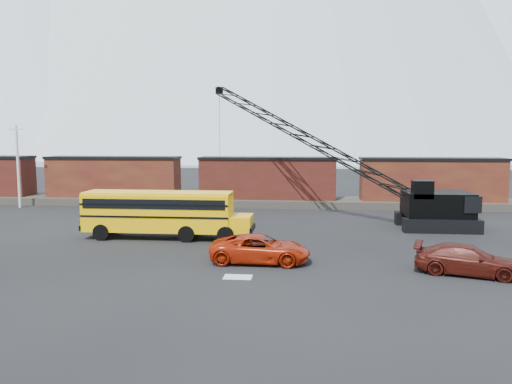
% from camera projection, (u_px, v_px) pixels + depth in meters
% --- Properties ---
extents(ground, '(160.00, 160.00, 0.00)m').
position_uv_depth(ground, '(239.00, 258.00, 28.65)').
color(ground, black).
rests_on(ground, ground).
extents(gravel_berm, '(120.00, 5.00, 0.70)m').
position_uv_depth(gravel_berm, '(267.00, 202.00, 50.37)').
color(gravel_berm, '#4B453E').
rests_on(gravel_berm, ground).
extents(boxcar_west_near, '(13.70, 3.10, 4.17)m').
position_uv_depth(boxcar_west_near, '(114.00, 177.00, 51.67)').
color(boxcar_west_near, '#441413').
rests_on(boxcar_west_near, gravel_berm).
extents(boxcar_mid, '(13.70, 3.10, 4.17)m').
position_uv_depth(boxcar_mid, '(268.00, 178.00, 50.10)').
color(boxcar_mid, '#551A17').
rests_on(boxcar_mid, gravel_berm).
extents(boxcar_east_near, '(13.70, 3.10, 4.17)m').
position_uv_depth(boxcar_east_near, '(431.00, 179.00, 48.54)').
color(boxcar_east_near, '#441413').
rests_on(boxcar_east_near, gravel_berm).
extents(utility_pole, '(1.40, 0.24, 8.00)m').
position_uv_depth(utility_pole, '(18.00, 165.00, 48.34)').
color(utility_pole, silver).
rests_on(utility_pole, ground).
extents(snow_patch, '(1.40, 0.90, 0.02)m').
position_uv_depth(snow_patch, '(238.00, 277.00, 24.65)').
color(snow_patch, silver).
rests_on(snow_patch, ground).
extents(school_bus, '(11.65, 2.65, 3.19)m').
position_uv_depth(school_bus, '(163.00, 212.00, 33.94)').
color(school_bus, '#FCB805').
rests_on(school_bus, ground).
extents(red_pickup, '(5.55, 2.65, 1.53)m').
position_uv_depth(red_pickup, '(260.00, 249.00, 27.48)').
color(red_pickup, '#AE2008').
rests_on(red_pickup, ground).
extents(maroon_suv, '(5.54, 3.51, 1.50)m').
position_uv_depth(maroon_suv, '(468.00, 260.00, 25.07)').
color(maroon_suv, '#44110C').
rests_on(maroon_suv, ground).
extents(crawler_crane, '(21.54, 13.13, 11.89)m').
position_uv_depth(crawler_crane, '(304.00, 137.00, 43.00)').
color(crawler_crane, black).
rests_on(crawler_crane, ground).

